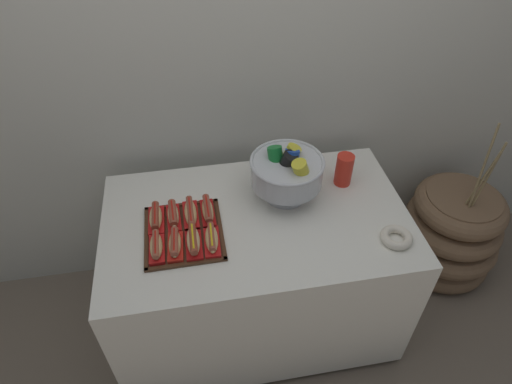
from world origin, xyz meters
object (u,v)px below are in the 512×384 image
object	(u,v)px
hot_dog_0	(156,247)
punch_bowl	(287,171)
buffet_table	(256,270)
serving_tray	(184,233)
floor_vase	(449,232)
hot_dog_4	(156,218)
hot_dog_6	(191,214)
hot_dog_3	(212,239)
cup_stack	(344,170)
hot_dog_1	(175,244)
hot_dog_7	(208,211)
hot_dog_5	(173,215)
donut	(396,237)
hot_dog_2	(193,241)

from	to	relation	value
hot_dog_0	punch_bowl	distance (m)	0.65
buffet_table	serving_tray	distance (m)	0.50
floor_vase	hot_dog_4	world-z (taller)	floor_vase
punch_bowl	hot_dog_6	bearing A→B (deg)	-169.82
hot_dog_3	cup_stack	size ratio (longest dim) A/B	1.06
hot_dog_1	cup_stack	size ratio (longest dim) A/B	1.00
serving_tray	hot_dog_1	distance (m)	0.10
hot_dog_6	hot_dog_7	distance (m)	0.08
hot_dog_0	hot_dog_3	bearing A→B (deg)	0.40
hot_dog_6	cup_stack	size ratio (longest dim) A/B	1.15
serving_tray	buffet_table	bearing A→B (deg)	7.71
punch_bowl	hot_dog_0	bearing A→B (deg)	-157.48
hot_dog_3	hot_dog_5	distance (m)	0.22
buffet_table	hot_dog_5	bearing A→B (deg)	173.89
hot_dog_3	floor_vase	bearing A→B (deg)	12.59
hot_dog_5	hot_dog_1	bearing A→B (deg)	-89.60
hot_dog_0	hot_dog_5	xyz separation A→B (m)	(0.07, 0.17, 0.00)
hot_dog_7	donut	bearing A→B (deg)	-19.70
hot_dog_5	hot_dog_6	distance (m)	0.08
hot_dog_1	hot_dog_6	distance (m)	0.18
hot_dog_0	hot_dog_7	xyz separation A→B (m)	(0.22, 0.17, 0.00)
serving_tray	hot_dog_4	size ratio (longest dim) A/B	2.16
buffet_table	hot_dog_4	distance (m)	0.60
buffet_table	serving_tray	size ratio (longest dim) A/B	3.76
hot_dog_3	hot_dog_6	xyz separation A→B (m)	(-0.08, 0.16, -0.00)
hot_dog_4	punch_bowl	bearing A→B (deg)	7.75
hot_dog_1	hot_dog_6	world-z (taller)	hot_dog_1
buffet_table	cup_stack	size ratio (longest dim) A/B	8.53
donut	hot_dog_3	bearing A→B (deg)	171.90
hot_dog_5	hot_dog_7	world-z (taller)	same
hot_dog_0	cup_stack	distance (m)	0.93
hot_dog_0	hot_dog_1	xyz separation A→B (m)	(0.07, 0.00, 0.00)
hot_dog_0	hot_dog_5	distance (m)	0.18
hot_dog_1	buffet_table	bearing A→B (deg)	19.38
hot_dog_6	floor_vase	bearing A→B (deg)	5.71
hot_dog_6	punch_bowl	size ratio (longest dim) A/B	0.55
hot_dog_2	donut	world-z (taller)	hot_dog_2
floor_vase	donut	xyz separation A→B (m)	(-0.63, -0.42, 0.54)
hot_dog_1	hot_dog_5	size ratio (longest dim) A/B	0.95
hot_dog_0	donut	size ratio (longest dim) A/B	1.14
hot_dog_5	cup_stack	bearing A→B (deg)	8.63
serving_tray	hot_dog_6	world-z (taller)	hot_dog_6
floor_vase	hot_dog_4	xyz separation A→B (m)	(-1.62, -0.15, 0.56)
hot_dog_1	hot_dog_6	size ratio (longest dim) A/B	0.87
hot_dog_0	punch_bowl	world-z (taller)	punch_bowl
punch_bowl	donut	distance (m)	0.55
serving_tray	hot_dog_0	distance (m)	0.14
hot_dog_3	punch_bowl	world-z (taller)	punch_bowl
floor_vase	punch_bowl	size ratio (longest dim) A/B	3.21
serving_tray	hot_dog_7	bearing A→B (deg)	36.65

